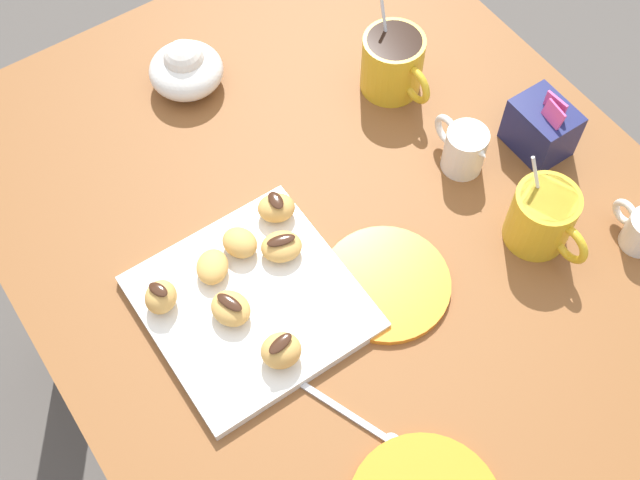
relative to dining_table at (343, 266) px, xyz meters
The scene contains 22 objects.
ground_plane 0.63m from the dining_table, ahead, with size 8.00×8.00×0.00m, color #514C47.
dining_table is the anchor object (origin of this frame).
pastry_plate_square 0.23m from the dining_table, 77.99° to the right, with size 0.26×0.26×0.02m, color silver.
coffee_mug_mustard_left 0.32m from the dining_table, 128.94° to the left, with size 0.13×0.09×0.15m.
coffee_mug_mustard_right 0.32m from the dining_table, 50.24° to the left, with size 0.13×0.09×0.14m.
cream_pitcher_white 0.26m from the dining_table, 85.78° to the left, with size 0.10×0.06×0.07m.
sugar_caddy 0.36m from the dining_table, 80.89° to the left, with size 0.09×0.07×0.11m.
ice_cream_bowl 0.38m from the dining_table, behind, with size 0.11×0.11×0.08m.
saucer_orange_right 0.18m from the dining_table, ahead, with size 0.17×0.17×0.01m, color orange.
loose_spoon_near_saucer 0.32m from the dining_table, 31.76° to the right, with size 0.15×0.07×0.01m.
beignet_0 0.32m from the dining_table, 94.58° to the right, with size 0.04×0.05×0.04m, color #DBA351.
chocolate_drizzle_0 0.33m from the dining_table, 94.58° to the right, with size 0.03×0.02×0.01m, color #381E11.
beignet_1 0.25m from the dining_table, 97.47° to the right, with size 0.05×0.04×0.03m, color #DBA351.
beignet_2 0.28m from the dining_table, 55.96° to the right, with size 0.05×0.05×0.04m, color #DBA351.
chocolate_drizzle_2 0.29m from the dining_table, 55.96° to the right, with size 0.04×0.02×0.01m, color #381E11.
beignet_3 0.27m from the dining_table, 78.97° to the right, with size 0.05×0.05×0.03m, color #DBA351.
chocolate_drizzle_3 0.28m from the dining_table, 78.97° to the right, with size 0.04×0.02×0.01m, color #381E11.
beignet_4 0.22m from the dining_table, 103.53° to the right, with size 0.05×0.04×0.03m, color #DBA351.
beignet_5 0.19m from the dining_table, 124.81° to the right, with size 0.04×0.05×0.03m, color #DBA351.
chocolate_drizzle_5 0.20m from the dining_table, 124.81° to the right, with size 0.03×0.02×0.01m, color #381E11.
beignet_6 0.19m from the dining_table, 90.20° to the right, with size 0.06×0.05×0.03m, color #DBA351.
chocolate_drizzle_6 0.21m from the dining_table, 90.20° to the right, with size 0.04×0.02×0.01m, color #381E11.
Camera 1 is at (0.48, -0.37, 1.72)m, focal length 45.73 mm.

